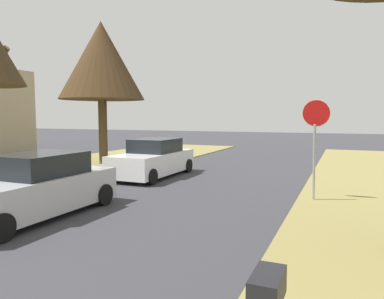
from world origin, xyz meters
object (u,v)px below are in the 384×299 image
at_px(parked_sedan_white, 153,159).
at_px(street_tree_left_mid_b, 101,61).
at_px(parked_sedan_silver, 35,188).
at_px(stop_sign_far, 316,127).

bearing_deg(parked_sedan_white, street_tree_left_mid_b, 151.74).
bearing_deg(parked_sedan_white, parked_sedan_silver, -87.69).
distance_m(street_tree_left_mid_b, parked_sedan_silver, 10.90).
relative_size(stop_sign_far, street_tree_left_mid_b, 0.40).
bearing_deg(stop_sign_far, street_tree_left_mid_b, 158.16).
xyz_separation_m(parked_sedan_silver, parked_sedan_white, (-0.26, 6.47, 0.00)).
height_order(street_tree_left_mid_b, parked_sedan_silver, street_tree_left_mid_b).
bearing_deg(stop_sign_far, parked_sedan_white, 162.72).
distance_m(stop_sign_far, street_tree_left_mid_b, 12.07).
xyz_separation_m(stop_sign_far, street_tree_left_mid_b, (-10.82, 4.34, 3.15)).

